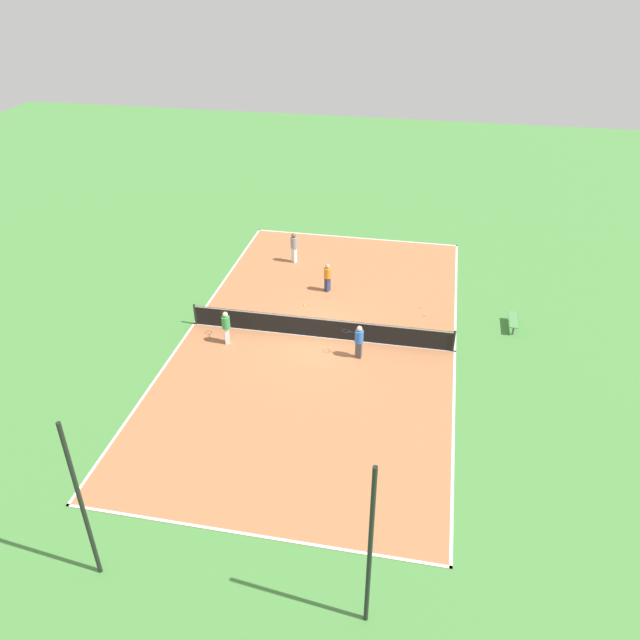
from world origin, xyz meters
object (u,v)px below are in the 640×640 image
object	(u,v)px
bench	(513,320)
tennis_ball_midcourt	(304,305)
player_center_orange	(328,276)
tennis_ball_right_alley	(421,307)
player_far_green	(226,325)
fence_post_back_right	(81,503)
tennis_net	(320,327)
player_near_blue	(359,340)
tennis_ball_far_baseline	(425,315)
player_baseline_gray	(294,246)
tennis_ball_near_net	(363,247)
fence_post_back_left	(370,550)

from	to	relation	value
bench	tennis_ball_midcourt	xyz separation A→B (m)	(9.67, -0.11, -0.33)
player_center_orange	tennis_ball_midcourt	distance (m)	2.02
player_center_orange	tennis_ball_right_alley	xyz separation A→B (m)	(-4.72, 0.82, -0.80)
player_far_green	fence_post_back_right	world-z (taller)	fence_post_back_right
tennis_net	fence_post_back_right	world-z (taller)	fence_post_back_right
player_near_blue	tennis_ball_far_baseline	distance (m)	4.81
bench	player_baseline_gray	xyz separation A→B (m)	(11.21, -4.64, 0.61)
tennis_net	tennis_ball_near_net	world-z (taller)	tennis_net
tennis_ball_far_baseline	player_baseline_gray	bearing A→B (deg)	-30.89
tennis_ball_right_alley	fence_post_back_right	xyz separation A→B (m)	(8.01, 16.34, 2.65)
player_near_blue	tennis_ball_midcourt	size ratio (longest dim) A/B	22.65
player_near_blue	tennis_ball_midcourt	bearing A→B (deg)	-40.29
bench	tennis_ball_midcourt	distance (m)	9.68
player_center_orange	tennis_ball_midcourt	xyz separation A→B (m)	(0.83, 1.66, -0.80)
player_center_orange	tennis_ball_far_baseline	world-z (taller)	player_center_orange
player_near_blue	tennis_ball_near_net	distance (m)	11.00
player_near_blue	player_center_orange	xyz separation A→B (m)	(2.33, -5.46, -0.05)
player_baseline_gray	tennis_ball_right_alley	world-z (taller)	player_baseline_gray
tennis_ball_midcourt	tennis_ball_right_alley	size ratio (longest dim) A/B	1.00
tennis_net	fence_post_back_right	size ratio (longest dim) A/B	2.15
player_near_blue	tennis_ball_near_net	bearing A→B (deg)	-73.30
player_baseline_gray	player_center_orange	size ratio (longest dim) A/B	1.15
tennis_ball_right_alley	tennis_ball_far_baseline	size ratio (longest dim) A/B	1.00
bench	player_far_green	xyz separation A→B (m)	(12.27, 3.69, 0.53)
player_baseline_gray	fence_post_back_right	world-z (taller)	fence_post_back_right
player_baseline_gray	tennis_ball_near_net	size ratio (longest dim) A/B	24.93
player_far_green	tennis_ball_near_net	xyz separation A→B (m)	(-4.48, -10.90, -0.85)
tennis_net	tennis_ball_near_net	size ratio (longest dim) A/B	171.60
player_center_orange	tennis_net	bearing A→B (deg)	-143.22
fence_post_back_left	player_near_blue	bearing A→B (deg)	-81.00
tennis_net	fence_post_back_left	bearing A→B (deg)	106.10
tennis_net	tennis_ball_right_alley	distance (m)	5.49
fence_post_back_right	player_center_orange	bearing A→B (deg)	-100.83
tennis_ball_far_baseline	fence_post_back_left	size ratio (longest dim) A/B	0.01
tennis_ball_midcourt	fence_post_back_right	distance (m)	15.92
player_center_orange	fence_post_back_left	size ratio (longest dim) A/B	0.27
fence_post_back_left	tennis_ball_midcourt	bearing A→B (deg)	-72.10
player_center_orange	bench	bearing A→B (deg)	-70.59
tennis_ball_midcourt	tennis_ball_far_baseline	bearing A→B (deg)	-178.33
player_far_green	tennis_ball_far_baseline	xyz separation A→B (m)	(-8.34, -3.97, -0.85)
tennis_net	tennis_ball_near_net	xyz separation A→B (m)	(-0.60, -9.67, -0.48)
player_far_green	fence_post_back_right	xyz separation A→B (m)	(-0.14, 11.70, 1.80)
player_baseline_gray	tennis_ball_midcourt	world-z (taller)	player_baseline_gray
player_near_blue	player_center_orange	bearing A→B (deg)	-56.90
bench	player_far_green	distance (m)	12.83
tennis_net	tennis_ball_midcourt	world-z (taller)	tennis_net
player_baseline_gray	fence_post_back_left	world-z (taller)	fence_post_back_left
player_center_orange	tennis_ball_near_net	xyz separation A→B (m)	(-1.05, -5.43, -0.80)
tennis_net	player_far_green	size ratio (longest dim) A/B	7.48
tennis_ball_midcourt	fence_post_back_right	size ratio (longest dim) A/B	0.01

